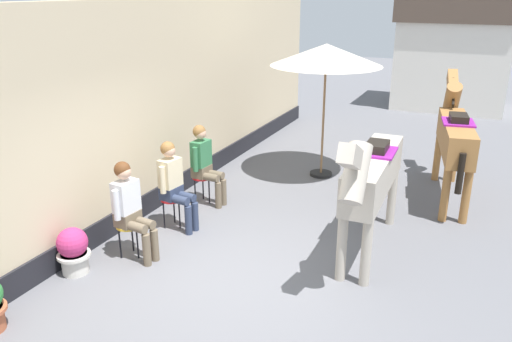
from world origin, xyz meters
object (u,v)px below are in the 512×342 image
(seated_visitor_near, at_px, (130,206))
(seated_visitor_middle, at_px, (174,181))
(seated_visitor_far, at_px, (204,161))
(saddled_horse_far, at_px, (455,134))
(saddled_horse_near, at_px, (372,176))
(cafe_parasol, at_px, (326,56))
(flower_planter_middle, at_px, (73,250))

(seated_visitor_near, relative_size, seated_visitor_middle, 1.00)
(seated_visitor_far, xyz_separation_m, saddled_horse_far, (3.81, 2.05, 0.38))
(seated_visitor_middle, distance_m, seated_visitor_far, 1.04)
(saddled_horse_near, distance_m, saddled_horse_far, 2.79)
(seated_visitor_far, xyz_separation_m, cafe_parasol, (1.41, 2.17, 1.59))
(seated_visitor_far, distance_m, saddled_horse_far, 4.34)
(saddled_horse_near, bearing_deg, seated_visitor_far, 168.29)
(saddled_horse_far, relative_size, cafe_parasol, 1.15)
(seated_visitor_near, height_order, flower_planter_middle, seated_visitor_near)
(seated_visitor_middle, relative_size, seated_visitor_far, 1.00)
(seated_visitor_near, xyz_separation_m, cafe_parasol, (1.37, 4.25, 1.59))
(saddled_horse_near, relative_size, cafe_parasol, 1.16)
(seated_visitor_near, xyz_separation_m, saddled_horse_far, (3.77, 4.13, 0.38))
(saddled_horse_near, xyz_separation_m, cafe_parasol, (-1.55, 2.79, 1.20))
(seated_visitor_near, distance_m, saddled_horse_far, 5.60)
(saddled_horse_far, height_order, flower_planter_middle, saddled_horse_far)
(cafe_parasol, bearing_deg, saddled_horse_near, -60.98)
(saddled_horse_far, xyz_separation_m, flower_planter_middle, (-4.22, -4.79, -0.82))
(seated_visitor_near, relative_size, saddled_horse_near, 0.46)
(seated_visitor_middle, bearing_deg, cafe_parasol, 67.29)
(seated_visitor_middle, xyz_separation_m, saddled_horse_near, (2.89, 0.43, 0.38))
(seated_visitor_far, distance_m, saddled_horse_near, 3.04)
(saddled_horse_near, bearing_deg, flower_planter_middle, -147.64)
(flower_planter_middle, bearing_deg, cafe_parasol, 69.74)
(seated_visitor_middle, distance_m, saddled_horse_far, 4.87)
(saddled_horse_far, bearing_deg, seated_visitor_far, -151.76)
(saddled_horse_far, distance_m, cafe_parasol, 2.69)
(seated_visitor_near, distance_m, seated_visitor_middle, 1.04)
(seated_visitor_middle, bearing_deg, saddled_horse_far, 39.49)
(saddled_horse_near, relative_size, flower_planter_middle, 4.68)
(seated_visitor_far, relative_size, saddled_horse_far, 0.47)
(seated_visitor_middle, bearing_deg, seated_visitor_far, 93.42)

